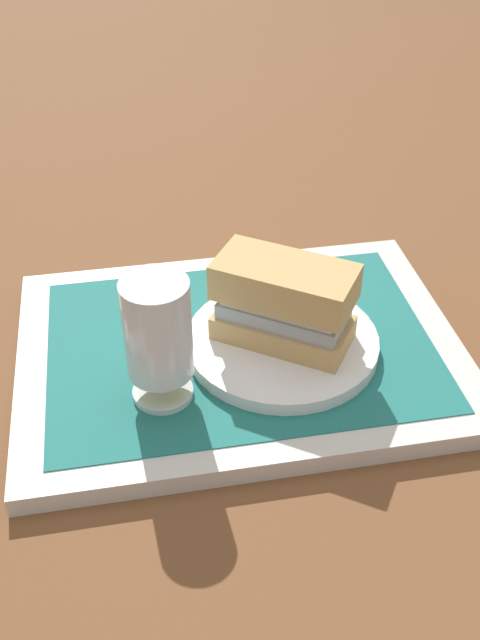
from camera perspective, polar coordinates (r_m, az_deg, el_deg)
ground_plane at (r=0.76m, az=0.00°, el=-2.99°), size 3.00×3.00×0.00m
tray at (r=0.75m, az=0.00°, el=-2.41°), size 0.44×0.32×0.02m
placemat at (r=0.74m, az=0.00°, el=-1.79°), size 0.38×0.27×0.00m
plate at (r=0.73m, az=3.25°, el=-1.73°), size 0.19×0.19×0.01m
sandwich at (r=0.70m, az=3.14°, el=1.48°), size 0.14×0.13×0.08m
beer_glass at (r=0.65m, az=-6.31°, el=-1.31°), size 0.06×0.06×0.12m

